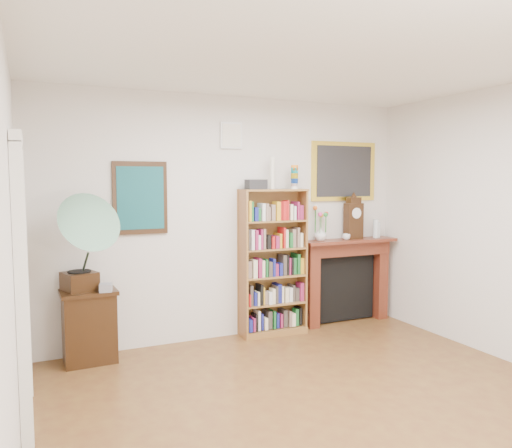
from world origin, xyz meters
The scene contains 15 objects.
room centered at (0.00, 0.00, 1.40)m, with size 4.51×5.01×2.81m.
door_casing centered at (-2.21, 1.20, 1.26)m, with size 0.08×1.02×2.17m.
teal_poster centered at (-1.05, 2.48, 1.65)m, with size 0.58×0.04×0.78m.
small_picture centered at (0.00, 2.48, 2.35)m, with size 0.26×0.04×0.30m.
gilt_painting centered at (1.55, 2.48, 1.95)m, with size 0.95×0.04×0.75m.
bookshelf centered at (0.47, 2.34, 0.97)m, with size 0.81×0.32×2.00m.
side_cabinet centered at (-1.63, 2.28, 0.37)m, with size 0.54×0.39×0.74m, color black.
fireplace centered at (1.56, 2.40, 0.64)m, with size 1.29×0.33×1.09m.
gramophone centered at (-1.70, 2.16, 1.29)m, with size 0.80×0.89×0.98m.
cd_stack centered at (-1.47, 2.15, 0.78)m, with size 0.12×0.12×0.08m, color #A7A6B2.
mantel_clock centered at (1.64, 2.37, 1.34)m, with size 0.23×0.14×0.53m.
flower_vase centered at (1.15, 2.37, 1.17)m, with size 0.16×0.16×0.16m, color silver.
teacup centered at (1.49, 2.31, 1.13)m, with size 0.10×0.10×0.08m, color silver.
bottle_left centered at (1.98, 2.35, 1.21)m, with size 0.07×0.07×0.24m, color silver.
bottle_right centered at (2.03, 2.37, 1.19)m, with size 0.06×0.06×0.20m, color silver.
Camera 1 is at (-2.14, -2.89, 1.85)m, focal length 35.00 mm.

